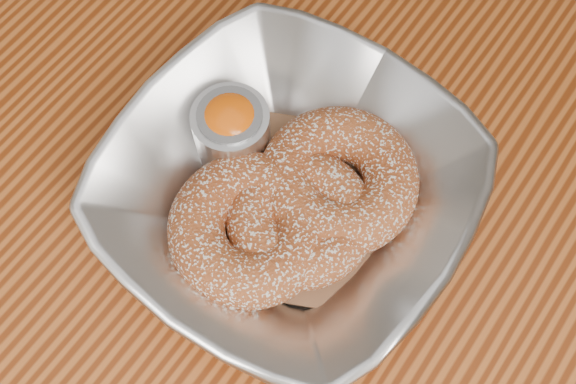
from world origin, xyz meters
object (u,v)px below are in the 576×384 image
Objects in this scene: donut_extra at (300,218)px; table at (279,193)px; donut_front at (250,228)px; donut_back at (338,180)px; serving_bowl at (288,192)px; ramekin at (232,130)px.

table is at bearing 138.26° from donut_extra.
donut_front is 0.04m from donut_extra.
table is 0.15m from donut_front.
table is 10.60× the size of donut_back.
ramekin is (-0.06, 0.01, 0.01)m from serving_bowl.
donut_back reaches higher than donut_extra.
ramekin is (-0.08, -0.01, 0.01)m from donut_back.
donut_front is 0.07m from ramekin.
serving_bowl is at bearing 150.44° from donut_extra.
donut_front is (-0.03, -0.07, -0.00)m from donut_back.
donut_extra is (0.06, -0.05, 0.13)m from table.
ramekin reaches higher than table.
donut_back reaches higher than table.
donut_extra is (0.02, -0.01, -0.00)m from serving_bowl.
donut_extra reaches higher than table.
ramekin is at bearing 166.90° from serving_bowl.
ramekin reaches higher than donut_front.
donut_extra is at bearing 49.45° from donut_front.
donut_back is 1.01× the size of donut_front.
donut_front is (-0.01, -0.04, -0.00)m from serving_bowl.
donut_back is at bearing -11.28° from table.
donut_extra is at bearing -29.56° from serving_bowl.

